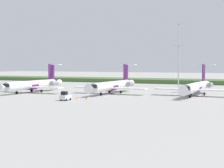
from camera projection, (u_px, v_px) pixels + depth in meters
The scene contains 9 objects.
ground_plane at pixel (138, 89), 132.87m from camera, with size 500.00×500.00×0.00m, color #9E9B96.
grass_berm at pixel (174, 81), 176.22m from camera, with size 320.00×20.00×1.83m, color #426033.
regional_jet_nearest at pixel (33, 84), 118.60m from camera, with size 22.81×31.00×9.00m.
regional_jet_second at pixel (113, 85), 113.88m from camera, with size 22.81×31.00×9.00m.
regional_jet_third at pixel (196, 87), 106.48m from camera, with size 22.81×31.00×9.00m.
antenna_mast at pixel (179, 61), 146.79m from camera, with size 4.40×0.50×24.69m.
baggage_tug at pixel (65, 96), 92.91m from camera, with size 1.72×3.20×2.30m.
safety_cone_front_marker at pixel (77, 98), 97.00m from camera, with size 0.44×0.44×0.55m, color orange.
safety_cone_mid_marker at pixel (87, 98), 95.54m from camera, with size 0.44×0.44×0.55m, color orange.
Camera 1 is at (46.73, -94.39, 9.08)m, focal length 60.37 mm.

